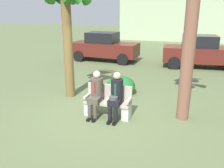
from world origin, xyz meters
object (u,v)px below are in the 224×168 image
Objects in this scene: parked_car_near at (104,47)px; parked_car_far at (201,52)px; palm_tree_short at (66,1)px; seated_man_right at (116,94)px; shrub_near_bench at (123,87)px; park_bench at (108,103)px; seated_man_left at (96,92)px; shrub_mid_lawn at (121,85)px.

parked_car_far is at bearing -0.18° from parked_car_near.
parked_car_near is (-0.96, 6.11, -2.35)m from palm_tree_short.
seated_man_right reaches higher than shrub_near_bench.
seated_man_left is (-0.32, -0.12, 0.34)m from park_bench.
seated_man_right is at bearing -30.93° from palm_tree_short.
palm_tree_short reaches higher than seated_man_left.
shrub_near_bench is at bearing -63.27° from parked_car_near.
parked_car_far is at bearing 68.10° from seated_man_left.
seated_man_right reaches higher than park_bench.
park_bench is 0.30× the size of palm_tree_short.
shrub_near_bench is 0.22× the size of parked_car_far.
parked_car_far reaches higher than shrub_near_bench.
parked_car_near is (-2.43, 7.34, 0.11)m from seated_man_left.
shrub_near_bench is (1.71, 0.81, -2.92)m from palm_tree_short.
seated_man_right is 7.70m from parked_car_far.
park_bench is at bearing -69.14° from parked_car_near.
park_bench reaches higher than shrub_mid_lawn.
park_bench is at bearing -110.00° from parked_car_far.
palm_tree_short reaches higher than parked_car_far.
seated_man_left is at bearing -96.56° from shrub_near_bench.
shrub_near_bench is 0.84× the size of shrub_mid_lawn.
shrub_near_bench is at bearing 99.86° from seated_man_right.
palm_tree_short is 5.08× the size of shrub_near_bench.
palm_tree_short is at bearing 148.12° from park_bench.
shrub_near_bench is 5.96m from parked_car_near.
seated_man_right is 0.33× the size of parked_car_far.
seated_man_left is at bearing -71.66° from parked_car_near.
parked_car_near is (-2.67, 5.30, 0.57)m from shrub_near_bench.
shrub_near_bench is (0.24, 2.04, -0.46)m from seated_man_left.
seated_man_left is 3.12m from palm_tree_short.
shrub_near_bench is 0.22× the size of parked_car_near.
park_bench is 1.93m from shrub_near_bench.
seated_man_right is 0.33× the size of parked_car_near.
seated_man_left is 2.08m from shrub_mid_lawn.
palm_tree_short reaches higher than seated_man_right.
parked_car_near reaches higher than seated_man_right.
shrub_near_bench is (-0.36, 2.05, -0.46)m from seated_man_right.
shrub_near_bench is at bearing 92.53° from park_bench.
palm_tree_short is at bearing 149.07° from seated_man_right.
palm_tree_short reaches higher than park_bench.
park_bench is 1.92m from shrub_mid_lawn.
seated_man_left is 7.74m from parked_car_near.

